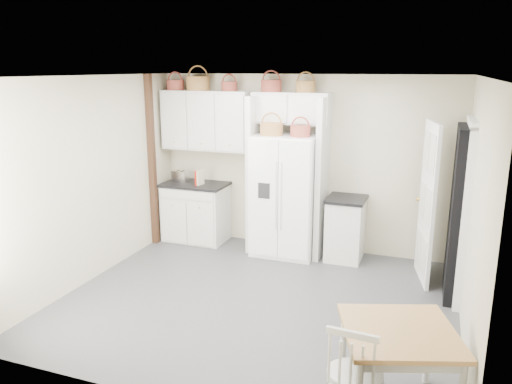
% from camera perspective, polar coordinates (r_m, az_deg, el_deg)
% --- Properties ---
extents(floor, '(4.50, 4.50, 0.00)m').
position_cam_1_polar(floor, '(6.07, 0.20, -12.25)').
color(floor, '#414145').
rests_on(floor, ground).
extents(ceiling, '(4.50, 4.50, 0.00)m').
position_cam_1_polar(ceiling, '(5.45, 0.22, 13.08)').
color(ceiling, white).
rests_on(ceiling, wall_back).
extents(wall_back, '(4.50, 0.00, 4.50)m').
position_cam_1_polar(wall_back, '(7.49, 5.42, 3.28)').
color(wall_back, beige).
rests_on(wall_back, floor).
extents(wall_left, '(0.00, 4.00, 4.00)m').
position_cam_1_polar(wall_left, '(6.71, -18.19, 1.36)').
color(wall_left, beige).
rests_on(wall_left, floor).
extents(wall_right, '(0.00, 4.00, 4.00)m').
position_cam_1_polar(wall_right, '(5.32, 23.65, -2.33)').
color(wall_right, beige).
rests_on(wall_right, floor).
extents(refrigerator, '(0.91, 0.73, 1.76)m').
position_cam_1_polar(refrigerator, '(7.28, 3.48, -0.38)').
color(refrigerator, white).
rests_on(refrigerator, floor).
extents(base_cab_left, '(0.96, 0.61, 0.89)m').
position_cam_1_polar(base_cab_left, '(7.99, -6.86, -2.37)').
color(base_cab_left, silver).
rests_on(base_cab_left, floor).
extents(base_cab_right, '(0.49, 0.59, 0.87)m').
position_cam_1_polar(base_cab_right, '(7.27, 10.17, -4.25)').
color(base_cab_right, silver).
rests_on(base_cab_right, floor).
extents(dining_table, '(1.09, 1.09, 0.71)m').
position_cam_1_polar(dining_table, '(4.35, 15.78, -18.98)').
color(dining_table, olive).
rests_on(dining_table, floor).
extents(windsor_chair, '(0.45, 0.42, 0.88)m').
position_cam_1_polar(windsor_chair, '(4.08, 11.25, -19.79)').
color(windsor_chair, silver).
rests_on(windsor_chair, floor).
extents(counter_left, '(1.00, 0.65, 0.04)m').
position_cam_1_polar(counter_left, '(7.87, -6.96, 0.88)').
color(counter_left, black).
rests_on(counter_left, base_cab_left).
extents(counter_right, '(0.53, 0.63, 0.04)m').
position_cam_1_polar(counter_right, '(7.15, 10.32, -0.79)').
color(counter_right, black).
rests_on(counter_right, base_cab_right).
extents(toaster, '(0.27, 0.17, 0.18)m').
position_cam_1_polar(toaster, '(7.96, -8.63, 1.77)').
color(toaster, silver).
rests_on(toaster, counter_left).
extents(cookbook_red, '(0.06, 0.15, 0.23)m').
position_cam_1_polar(cookbook_red, '(7.73, -6.59, 1.65)').
color(cookbook_red, '#A11609').
rests_on(cookbook_red, counter_left).
extents(cookbook_cream, '(0.07, 0.16, 0.23)m').
position_cam_1_polar(cookbook_cream, '(7.72, -6.38, 1.66)').
color(cookbook_cream, beige).
rests_on(cookbook_cream, counter_left).
extents(basket_upper_a, '(0.27, 0.27, 0.15)m').
position_cam_1_polar(basket_upper_a, '(7.96, -9.19, 11.98)').
color(basket_upper_a, maroon).
rests_on(basket_upper_a, upper_cabinet).
extents(basket_upper_b, '(0.36, 0.36, 0.21)m').
position_cam_1_polar(basket_upper_b, '(7.77, -6.64, 12.22)').
color(basket_upper_b, brown).
rests_on(basket_upper_b, upper_cabinet).
extents(basket_upper_c, '(0.24, 0.24, 0.14)m').
position_cam_1_polar(basket_upper_c, '(7.56, -3.09, 11.97)').
color(basket_upper_c, maroon).
rests_on(basket_upper_c, upper_cabinet).
extents(basket_bridge_a, '(0.30, 0.30, 0.17)m').
position_cam_1_polar(basket_bridge_a, '(7.33, 1.74, 12.04)').
color(basket_bridge_a, maroon).
rests_on(basket_bridge_a, bridge_cabinet).
extents(basket_bridge_b, '(0.28, 0.28, 0.16)m').
position_cam_1_polar(basket_bridge_b, '(7.18, 5.68, 11.90)').
color(basket_bridge_b, brown).
rests_on(basket_bridge_b, bridge_cabinet).
extents(basket_fridge_a, '(0.32, 0.32, 0.17)m').
position_cam_1_polar(basket_fridge_a, '(7.06, 1.77, 7.20)').
color(basket_fridge_a, brown).
rests_on(basket_fridge_a, refrigerator).
extents(basket_fridge_b, '(0.28, 0.28, 0.15)m').
position_cam_1_polar(basket_fridge_b, '(6.95, 5.09, 6.94)').
color(basket_fridge_b, maroon).
rests_on(basket_fridge_b, refrigerator).
extents(upper_cabinet, '(1.40, 0.34, 0.90)m').
position_cam_1_polar(upper_cabinet, '(7.76, -5.69, 8.13)').
color(upper_cabinet, silver).
rests_on(upper_cabinet, wall_back).
extents(bridge_cabinet, '(1.12, 0.34, 0.45)m').
position_cam_1_polar(bridge_cabinet, '(7.26, 4.07, 9.54)').
color(bridge_cabinet, silver).
rests_on(bridge_cabinet, wall_back).
extents(fridge_panel_left, '(0.08, 0.60, 2.30)m').
position_cam_1_polar(fridge_panel_left, '(7.43, -0.13, 2.08)').
color(fridge_panel_left, silver).
rests_on(fridge_panel_left, floor).
extents(fridge_panel_right, '(0.08, 0.60, 2.30)m').
position_cam_1_polar(fridge_panel_right, '(7.15, 7.57, 1.48)').
color(fridge_panel_right, silver).
rests_on(fridge_panel_right, floor).
extents(trim_post, '(0.09, 0.09, 2.60)m').
position_cam_1_polar(trim_post, '(7.76, -11.79, 3.42)').
color(trim_post, '#36190D').
rests_on(trim_post, floor).
extents(doorway_void, '(0.18, 0.85, 2.05)m').
position_cam_1_polar(doorway_void, '(6.35, 22.14, -2.23)').
color(doorway_void, black).
rests_on(doorway_void, floor).
extents(door_slab, '(0.21, 0.79, 2.05)m').
position_cam_1_polar(door_slab, '(6.67, 18.99, -1.21)').
color(door_slab, white).
rests_on(door_slab, floor).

